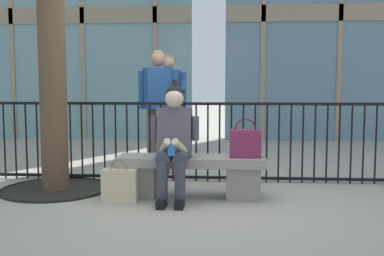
{
  "coord_description": "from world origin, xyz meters",
  "views": [
    {
      "loc": [
        0.35,
        -4.78,
        1.21
      ],
      "look_at": [
        0.0,
        0.1,
        0.75
      ],
      "focal_mm": 41.75,
      "sensor_mm": 36.0,
      "label": 1
    }
  ],
  "objects_px": {
    "stone_bench": "(191,173)",
    "handbag_on_bench": "(245,143)",
    "seated_person_with_phone": "(174,139)",
    "bystander_further_back": "(169,100)",
    "shopping_bag": "(120,185)",
    "bystander_at_railing": "(158,101)"
  },
  "relations": [
    {
      "from": "stone_bench",
      "to": "bystander_at_railing",
      "type": "bearing_deg",
      "value": 112.57
    },
    {
      "from": "handbag_on_bench",
      "to": "shopping_bag",
      "type": "bearing_deg",
      "value": -169.24
    },
    {
      "from": "handbag_on_bench",
      "to": "shopping_bag",
      "type": "height_order",
      "value": "handbag_on_bench"
    },
    {
      "from": "shopping_bag",
      "to": "bystander_at_railing",
      "type": "xyz_separation_m",
      "value": [
        0.17,
        1.6,
        0.82
      ]
    },
    {
      "from": "shopping_bag",
      "to": "bystander_at_railing",
      "type": "distance_m",
      "value": 1.8
    },
    {
      "from": "shopping_bag",
      "to": "bystander_at_railing",
      "type": "bearing_deg",
      "value": 83.79
    },
    {
      "from": "stone_bench",
      "to": "handbag_on_bench",
      "type": "xyz_separation_m",
      "value": [
        0.58,
        -0.01,
        0.33
      ]
    },
    {
      "from": "seated_person_with_phone",
      "to": "handbag_on_bench",
      "type": "distance_m",
      "value": 0.77
    },
    {
      "from": "handbag_on_bench",
      "to": "bystander_at_railing",
      "type": "relative_size",
      "value": 0.24
    },
    {
      "from": "seated_person_with_phone",
      "to": "bystander_at_railing",
      "type": "xyz_separation_m",
      "value": [
        -0.38,
        1.47,
        0.35
      ]
    },
    {
      "from": "seated_person_with_phone",
      "to": "handbag_on_bench",
      "type": "height_order",
      "value": "seated_person_with_phone"
    },
    {
      "from": "stone_bench",
      "to": "bystander_further_back",
      "type": "xyz_separation_m",
      "value": [
        -0.5,
        2.07,
        0.73
      ]
    },
    {
      "from": "seated_person_with_phone",
      "to": "bystander_at_railing",
      "type": "relative_size",
      "value": 0.71
    },
    {
      "from": "handbag_on_bench",
      "to": "bystander_further_back",
      "type": "distance_m",
      "value": 2.38
    },
    {
      "from": "handbag_on_bench",
      "to": "bystander_further_back",
      "type": "height_order",
      "value": "bystander_further_back"
    },
    {
      "from": "seated_person_with_phone",
      "to": "bystander_at_railing",
      "type": "bearing_deg",
      "value": 104.51
    },
    {
      "from": "handbag_on_bench",
      "to": "seated_person_with_phone",
      "type": "bearing_deg",
      "value": -171.09
    },
    {
      "from": "stone_bench",
      "to": "shopping_bag",
      "type": "xyz_separation_m",
      "value": [
        -0.73,
        -0.26,
        -0.09
      ]
    },
    {
      "from": "bystander_at_railing",
      "to": "bystander_further_back",
      "type": "distance_m",
      "value": 0.73
    },
    {
      "from": "shopping_bag",
      "to": "bystander_further_back",
      "type": "distance_m",
      "value": 2.48
    },
    {
      "from": "seated_person_with_phone",
      "to": "bystander_further_back",
      "type": "bearing_deg",
      "value": 98.48
    },
    {
      "from": "seated_person_with_phone",
      "to": "shopping_bag",
      "type": "height_order",
      "value": "seated_person_with_phone"
    }
  ]
}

